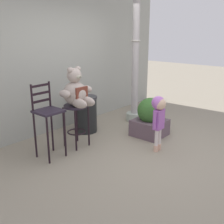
# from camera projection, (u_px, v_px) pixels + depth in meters

# --- Properties ---
(ground_plane) EXTENTS (24.00, 24.00, 0.00)m
(ground_plane) POSITION_uv_depth(u_px,v_px,m) (141.00, 151.00, 4.74)
(ground_plane) COLOR gray
(building_wall) EXTENTS (6.21, 0.30, 3.97)m
(building_wall) POSITION_uv_depth(u_px,v_px,m) (57.00, 30.00, 5.47)
(building_wall) COLOR #A0A299
(building_wall) RESTS_ON ground_plane
(bar_stool_with_teddy) EXTENTS (0.41, 0.41, 0.76)m
(bar_stool_with_teddy) POSITION_uv_depth(u_px,v_px,m) (76.00, 117.00, 4.79)
(bar_stool_with_teddy) COLOR #271F2D
(bar_stool_with_teddy) RESTS_ON ground_plane
(teddy_bear) EXTENTS (0.64, 0.57, 0.66)m
(teddy_bear) POSITION_uv_depth(u_px,v_px,m) (76.00, 92.00, 4.64)
(teddy_bear) COLOR #AD9D93
(teddy_bear) RESTS_ON bar_stool_with_teddy
(child_walking) EXTENTS (0.30, 0.24, 0.96)m
(child_walking) POSITION_uv_depth(u_px,v_px,m) (159.00, 112.00, 4.56)
(child_walking) COLOR #DAAA91
(child_walking) RESTS_ON ground_plane
(trash_bin) EXTENTS (0.48, 0.48, 0.73)m
(trash_bin) POSITION_uv_depth(u_px,v_px,m) (86.00, 114.00, 5.55)
(trash_bin) COLOR black
(trash_bin) RESTS_ON ground_plane
(lamppost) EXTENTS (0.35, 0.35, 3.07)m
(lamppost) POSITION_uv_depth(u_px,v_px,m) (135.00, 66.00, 5.96)
(lamppost) COLOR #A4AFA2
(lamppost) RESTS_ON ground_plane
(bar_chair_empty) EXTENTS (0.39, 0.39, 1.21)m
(bar_chair_empty) POSITION_uv_depth(u_px,v_px,m) (48.00, 116.00, 4.34)
(bar_chair_empty) COLOR #271F2D
(bar_chair_empty) RESTS_ON ground_plane
(planter_with_shrub) EXTENTS (0.59, 0.59, 0.75)m
(planter_with_shrub) POSITION_uv_depth(u_px,v_px,m) (150.00, 119.00, 5.34)
(planter_with_shrub) COLOR #5F4C56
(planter_with_shrub) RESTS_ON ground_plane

